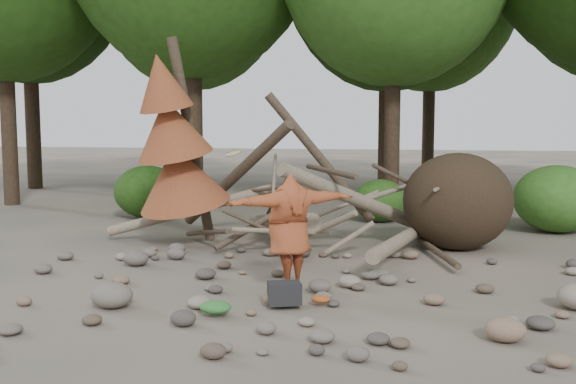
# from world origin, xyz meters

# --- Properties ---
(ground) EXTENTS (120.00, 120.00, 0.00)m
(ground) POSITION_xyz_m (0.00, 0.00, 0.00)
(ground) COLOR #514C44
(ground) RESTS_ON ground
(deadfall_pile) EXTENTS (8.55, 5.24, 3.30)m
(deadfall_pile) POSITION_xyz_m (2.02, 4.24, 0.95)
(deadfall_pile) COLOR #332619
(deadfall_pile) RESTS_ON ground
(dead_conifer) EXTENTS (2.06, 2.16, 4.35)m
(dead_conifer) POSITION_xyz_m (-3.12, 3.37, 2.11)
(dead_conifer) COLOR #4C3F30
(dead_conifer) RESTS_ON ground
(bush_left) EXTENTS (1.80, 1.80, 1.44)m
(bush_left) POSITION_xyz_m (-5.50, 7.20, 0.72)
(bush_left) COLOR #234A13
(bush_left) RESTS_ON ground
(bush_mid) EXTENTS (1.40, 1.40, 1.12)m
(bush_mid) POSITION_xyz_m (0.80, 7.80, 0.56)
(bush_mid) COLOR #2E5E1B
(bush_mid) RESTS_ON ground
(bush_right) EXTENTS (2.00, 2.00, 1.60)m
(bush_right) POSITION_xyz_m (5.00, 7.00, 0.80)
(bush_right) COLOR #396F22
(bush_right) RESTS_ON ground
(frisbee_thrower) EXTENTS (2.05, 1.81, 2.10)m
(frisbee_thrower) POSITION_xyz_m (-0.02, 0.26, 0.94)
(frisbee_thrower) COLOR #934021
(frisbee_thrower) RESTS_ON ground
(backpack) EXTENTS (0.53, 0.44, 0.30)m
(backpack) POSITION_xyz_m (0.08, -0.58, 0.15)
(backpack) COLOR black
(backpack) RESTS_ON ground
(cloth_green) EXTENTS (0.43, 0.36, 0.16)m
(cloth_green) POSITION_xyz_m (-0.72, -1.17, 0.08)
(cloth_green) COLOR #2D702D
(cloth_green) RESTS_ON ground
(cloth_orange) EXTENTS (0.27, 0.22, 0.10)m
(cloth_orange) POSITION_xyz_m (0.56, -0.38, 0.05)
(cloth_orange) COLOR #9E451B
(cloth_orange) RESTS_ON ground
(boulder_front_left) EXTENTS (0.59, 0.53, 0.35)m
(boulder_front_left) POSITION_xyz_m (-2.26, -1.07, 0.18)
(boulder_front_left) COLOR #6C665A
(boulder_front_left) RESTS_ON ground
(boulder_front_right) EXTENTS (0.48, 0.43, 0.29)m
(boulder_front_right) POSITION_xyz_m (2.92, -1.38, 0.14)
(boulder_front_right) COLOR #846752
(boulder_front_right) RESTS_ON ground
(boulder_mid_left) EXTENTS (0.46, 0.42, 0.28)m
(boulder_mid_left) POSITION_xyz_m (-3.12, 1.49, 0.14)
(boulder_mid_left) COLOR #5F5850
(boulder_mid_left) RESTS_ON ground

